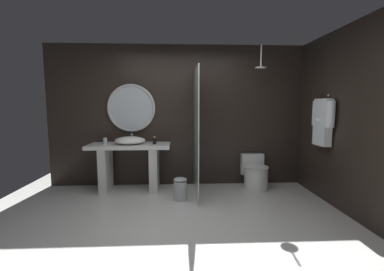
# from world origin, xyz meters

# --- Properties ---
(ground_plane) EXTENTS (5.76, 5.76, 0.00)m
(ground_plane) POSITION_xyz_m (0.00, 0.00, 0.00)
(ground_plane) COLOR silver
(back_wall_panel) EXTENTS (4.80, 0.10, 2.60)m
(back_wall_panel) POSITION_xyz_m (0.00, 1.90, 1.30)
(back_wall_panel) COLOR black
(back_wall_panel) RESTS_ON ground_plane
(side_wall_right) EXTENTS (0.10, 2.47, 2.60)m
(side_wall_right) POSITION_xyz_m (2.35, 0.76, 1.30)
(side_wall_right) COLOR black
(side_wall_right) RESTS_ON ground_plane
(vanity_counter) EXTENTS (1.41, 0.57, 0.83)m
(vanity_counter) POSITION_xyz_m (-0.87, 1.54, 0.52)
(vanity_counter) COLOR silver
(vanity_counter) RESTS_ON ground_plane
(vessel_sink) EXTENTS (0.53, 0.43, 0.17)m
(vessel_sink) POSITION_xyz_m (-0.85, 1.52, 0.90)
(vessel_sink) COLOR white
(vessel_sink) RESTS_ON vanity_counter
(tumbler_cup) EXTENTS (0.07, 0.07, 0.11)m
(tumbler_cup) POSITION_xyz_m (-1.30, 1.59, 0.88)
(tumbler_cup) COLOR silver
(tumbler_cup) RESTS_ON vanity_counter
(soap_dispenser) EXTENTS (0.06, 0.06, 0.14)m
(soap_dispenser) POSITION_xyz_m (-0.43, 1.51, 0.89)
(soap_dispenser) COLOR black
(soap_dispenser) RESTS_ON vanity_counter
(round_wall_mirror) EXTENTS (0.87, 0.05, 0.87)m
(round_wall_mirror) POSITION_xyz_m (-0.87, 1.81, 1.45)
(round_wall_mirror) COLOR #B7B7BC
(shower_glass_panel) EXTENTS (0.02, 1.14, 2.09)m
(shower_glass_panel) POSITION_xyz_m (0.29, 1.28, 1.05)
(shower_glass_panel) COLOR silver
(shower_glass_panel) RESTS_ON ground_plane
(rain_shower_head) EXTENTS (0.18, 0.18, 0.39)m
(rain_shower_head) POSITION_xyz_m (1.36, 1.34, 2.17)
(rain_shower_head) COLOR #B7B7BC
(hanging_bathrobe) EXTENTS (0.20, 0.52, 0.79)m
(hanging_bathrobe) POSITION_xyz_m (2.21, 0.89, 1.28)
(hanging_bathrobe) COLOR #B7B7BC
(toilet) EXTENTS (0.44, 0.59, 0.60)m
(toilet) POSITION_xyz_m (1.37, 1.55, 0.26)
(toilet) COLOR white
(toilet) RESTS_ON ground_plane
(waste_bin) EXTENTS (0.21, 0.21, 0.36)m
(waste_bin) POSITION_xyz_m (0.02, 1.02, 0.18)
(waste_bin) COLOR #B7B7BC
(waste_bin) RESTS_ON ground_plane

